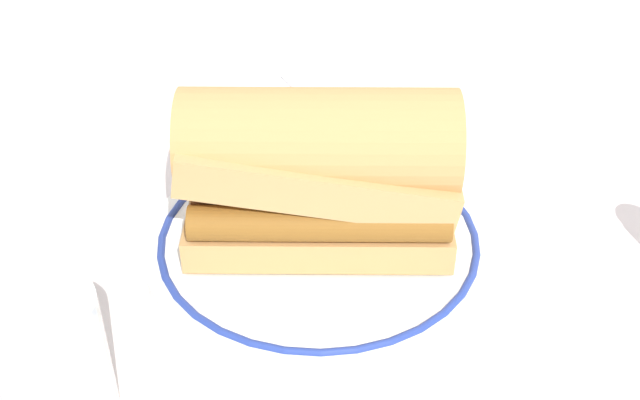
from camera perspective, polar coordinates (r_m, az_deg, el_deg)
The scene contains 5 objects.
ground_plane at distance 0.63m, azimuth 1.86°, elevation -3.91°, with size 1.50×1.50×0.00m, color silver.
plate at distance 0.63m, azimuth 0.00°, elevation -2.71°, with size 0.27×0.27×0.01m.
sausage_sandwich at distance 0.59m, azimuth 0.00°, elevation 2.29°, with size 0.22×0.17×0.12m.
drinking_glass at distance 0.52m, azimuth -18.15°, elevation -11.27°, with size 0.07×0.07×0.09m.
butter_knife at distance 0.80m, azimuth 0.94°, elevation 6.14°, with size 0.14×0.12×0.01m.
Camera 1 is at (0.16, -0.45, 0.41)m, focal length 45.56 mm.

